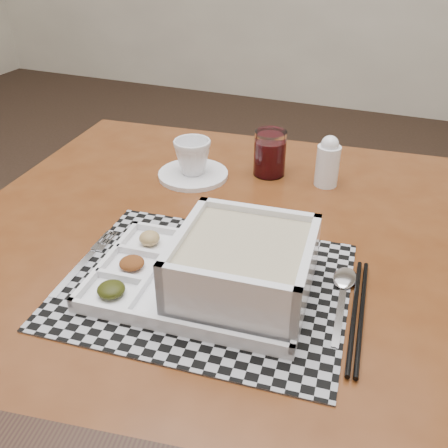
% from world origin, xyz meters
% --- Properties ---
extents(floor, '(5.00, 5.00, 0.00)m').
position_xyz_m(floor, '(0.00, 0.00, 0.00)').
color(floor, '#2F2217').
rests_on(floor, ground).
extents(dining_table, '(1.07, 1.07, 0.74)m').
position_xyz_m(dining_table, '(0.76, -0.50, 0.66)').
color(dining_table, '#51260E').
rests_on(dining_table, ground).
extents(placemat, '(0.45, 0.38, 0.00)m').
position_xyz_m(placemat, '(0.78, -0.61, 0.74)').
color(placemat, '#9A9AA1').
rests_on(placemat, dining_table).
extents(serving_tray, '(0.34, 0.25, 0.10)m').
position_xyz_m(serving_tray, '(0.82, -0.61, 0.78)').
color(serving_tray, white).
rests_on(serving_tray, placemat).
extents(fork, '(0.03, 0.19, 0.00)m').
position_xyz_m(fork, '(0.58, -0.63, 0.74)').
color(fork, silver).
rests_on(fork, placemat).
extents(spoon, '(0.04, 0.18, 0.01)m').
position_xyz_m(spoon, '(0.97, -0.53, 0.74)').
color(spoon, silver).
rests_on(spoon, placemat).
extents(chopsticks, '(0.04, 0.24, 0.01)m').
position_xyz_m(chopsticks, '(1.00, -0.59, 0.74)').
color(chopsticks, black).
rests_on(chopsticks, placemat).
extents(saucer, '(0.15, 0.15, 0.01)m').
position_xyz_m(saucer, '(0.60, -0.28, 0.74)').
color(saucer, white).
rests_on(saucer, dining_table).
extents(cup, '(0.10, 0.10, 0.07)m').
position_xyz_m(cup, '(0.60, -0.28, 0.78)').
color(cup, white).
rests_on(cup, saucer).
extents(juice_glass, '(0.07, 0.07, 0.10)m').
position_xyz_m(juice_glass, '(0.75, -0.21, 0.78)').
color(juice_glass, white).
rests_on(juice_glass, dining_table).
extents(creamer_bottle, '(0.05, 0.05, 0.11)m').
position_xyz_m(creamer_bottle, '(0.87, -0.21, 0.79)').
color(creamer_bottle, white).
rests_on(creamer_bottle, dining_table).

